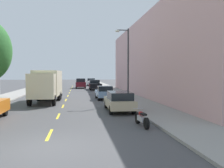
{
  "coord_description": "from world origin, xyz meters",
  "views": [
    {
      "loc": [
        1.36,
        -9.44,
        2.84
      ],
      "look_at": [
        6.62,
        28.24,
        1.23
      ],
      "focal_mm": 38.66,
      "sensor_mm": 36.0,
      "label": 1
    }
  ],
  "objects_px": {
    "delivery_box_truck": "(47,84)",
    "parked_hatchback_sky": "(104,92)",
    "parked_pickup_silver": "(91,82)",
    "parked_suv_teal": "(50,83)",
    "street_lamp": "(127,60)",
    "moving_burgundy_sedan": "(81,83)",
    "parked_wagon_champagne": "(119,101)",
    "parked_motorcycle": "(142,119)",
    "parked_suv_navy": "(55,82)",
    "parked_pickup_black": "(95,85)"
  },
  "relations": [
    {
      "from": "parked_hatchback_sky",
      "to": "parked_suv_navy",
      "type": "relative_size",
      "value": 0.84
    },
    {
      "from": "parked_suv_teal",
      "to": "parked_wagon_champagne",
      "type": "height_order",
      "value": "parked_suv_teal"
    },
    {
      "from": "parked_suv_teal",
      "to": "parked_pickup_silver",
      "type": "relative_size",
      "value": 0.9
    },
    {
      "from": "parked_pickup_black",
      "to": "parked_suv_navy",
      "type": "xyz_separation_m",
      "value": [
        -8.65,
        16.09,
        0.16
      ]
    },
    {
      "from": "delivery_box_truck",
      "to": "parked_hatchback_sky",
      "type": "bearing_deg",
      "value": 17.45
    },
    {
      "from": "delivery_box_truck",
      "to": "parked_hatchback_sky",
      "type": "xyz_separation_m",
      "value": [
        6.02,
        1.89,
        -1.07
      ]
    },
    {
      "from": "street_lamp",
      "to": "parked_wagon_champagne",
      "type": "relative_size",
      "value": 1.49
    },
    {
      "from": "parked_suv_teal",
      "to": "parked_motorcycle",
      "type": "distance_m",
      "value": 38.21
    },
    {
      "from": "parked_suv_teal",
      "to": "parked_wagon_champagne",
      "type": "xyz_separation_m",
      "value": [
        8.73,
        -31.75,
        -0.18
      ]
    },
    {
      "from": "delivery_box_truck",
      "to": "parked_hatchback_sky",
      "type": "relative_size",
      "value": 1.83
    },
    {
      "from": "parked_hatchback_sky",
      "to": "parked_pickup_silver",
      "type": "height_order",
      "value": "parked_pickup_silver"
    },
    {
      "from": "moving_burgundy_sedan",
      "to": "parked_wagon_champagne",
      "type": "bearing_deg",
      "value": -85.1
    },
    {
      "from": "parked_pickup_silver",
      "to": "parked_motorcycle",
      "type": "bearing_deg",
      "value": -89.6
    },
    {
      "from": "parked_pickup_silver",
      "to": "moving_burgundy_sedan",
      "type": "distance_m",
      "value": 10.24
    },
    {
      "from": "parked_wagon_champagne",
      "to": "delivery_box_truck",
      "type": "bearing_deg",
      "value": 132.26
    },
    {
      "from": "delivery_box_truck",
      "to": "parked_wagon_champagne",
      "type": "bearing_deg",
      "value": -47.74
    },
    {
      "from": "moving_burgundy_sedan",
      "to": "parked_suv_navy",
      "type": "bearing_deg",
      "value": 119.23
    },
    {
      "from": "parked_suv_navy",
      "to": "parked_wagon_champagne",
      "type": "distance_m",
      "value": 42.29
    },
    {
      "from": "parked_hatchback_sky",
      "to": "parked_wagon_champagne",
      "type": "bearing_deg",
      "value": -88.79
    },
    {
      "from": "parked_motorcycle",
      "to": "moving_burgundy_sedan",
      "type": "bearing_deg",
      "value": 94.72
    },
    {
      "from": "parked_pickup_silver",
      "to": "parked_motorcycle",
      "type": "distance_m",
      "value": 45.64
    },
    {
      "from": "parked_wagon_champagne",
      "to": "street_lamp",
      "type": "bearing_deg",
      "value": 72.04
    },
    {
      "from": "parked_pickup_black",
      "to": "parked_pickup_silver",
      "type": "distance_m",
      "value": 14.99
    },
    {
      "from": "delivery_box_truck",
      "to": "parked_motorcycle",
      "type": "bearing_deg",
      "value": -61.76
    },
    {
      "from": "parked_pickup_black",
      "to": "parked_pickup_silver",
      "type": "relative_size",
      "value": 1.0
    },
    {
      "from": "parked_pickup_silver",
      "to": "parked_motorcycle",
      "type": "xyz_separation_m",
      "value": [
        0.32,
        -45.63,
        -0.42
      ]
    },
    {
      "from": "parked_hatchback_sky",
      "to": "parked_suv_navy",
      "type": "height_order",
      "value": "parked_suv_navy"
    },
    {
      "from": "street_lamp",
      "to": "moving_burgundy_sedan",
      "type": "distance_m",
      "value": 26.13
    },
    {
      "from": "moving_burgundy_sedan",
      "to": "parked_motorcycle",
      "type": "distance_m",
      "value": 35.86
    },
    {
      "from": "parked_hatchback_sky",
      "to": "parked_motorcycle",
      "type": "relative_size",
      "value": 1.97
    },
    {
      "from": "delivery_box_truck",
      "to": "parked_hatchback_sky",
      "type": "distance_m",
      "value": 6.4
    },
    {
      "from": "parked_hatchback_sky",
      "to": "parked_wagon_champagne",
      "type": "relative_size",
      "value": 0.86
    },
    {
      "from": "parked_suv_navy",
      "to": "parked_wagon_champagne",
      "type": "relative_size",
      "value": 1.02
    },
    {
      "from": "street_lamp",
      "to": "parked_pickup_silver",
      "type": "xyz_separation_m",
      "value": [
        -1.52,
        35.49,
        -3.37
      ]
    },
    {
      "from": "parked_hatchback_sky",
      "to": "parked_wagon_champagne",
      "type": "height_order",
      "value": "same"
    },
    {
      "from": "delivery_box_truck",
      "to": "parked_pickup_silver",
      "type": "distance_m",
      "value": 34.04
    },
    {
      "from": "moving_burgundy_sedan",
      "to": "parked_motorcycle",
      "type": "height_order",
      "value": "moving_burgundy_sedan"
    },
    {
      "from": "moving_burgundy_sedan",
      "to": "parked_motorcycle",
      "type": "relative_size",
      "value": 2.34
    },
    {
      "from": "parked_suv_teal",
      "to": "parked_pickup_silver",
      "type": "height_order",
      "value": "parked_suv_teal"
    },
    {
      "from": "parked_pickup_silver",
      "to": "delivery_box_truck",
      "type": "bearing_deg",
      "value": -100.55
    },
    {
      "from": "moving_burgundy_sedan",
      "to": "parked_pickup_silver",
      "type": "bearing_deg",
      "value": 75.1
    },
    {
      "from": "parked_hatchback_sky",
      "to": "parked_pickup_silver",
      "type": "relative_size",
      "value": 0.76
    },
    {
      "from": "delivery_box_truck",
      "to": "parked_motorcycle",
      "type": "relative_size",
      "value": 3.6
    },
    {
      "from": "moving_burgundy_sedan",
      "to": "street_lamp",
      "type": "bearing_deg",
      "value": -80.79
    },
    {
      "from": "parked_hatchback_sky",
      "to": "moving_burgundy_sedan",
      "type": "distance_m",
      "value": 21.8
    },
    {
      "from": "parked_suv_teal",
      "to": "moving_burgundy_sedan",
      "type": "bearing_deg",
      "value": -12.68
    },
    {
      "from": "street_lamp",
      "to": "moving_burgundy_sedan",
      "type": "xyz_separation_m",
      "value": [
        -4.15,
        25.6,
        -3.21
      ]
    },
    {
      "from": "delivery_box_truck",
      "to": "parked_suv_teal",
      "type": "xyz_separation_m",
      "value": [
        -2.53,
        24.93,
        -0.84
      ]
    },
    {
      "from": "parked_suv_teal",
      "to": "parked_motorcycle",
      "type": "bearing_deg",
      "value": -76.27
    },
    {
      "from": "parked_suv_navy",
      "to": "parked_hatchback_sky",
      "type": "bearing_deg",
      "value": -75.29
    }
  ]
}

